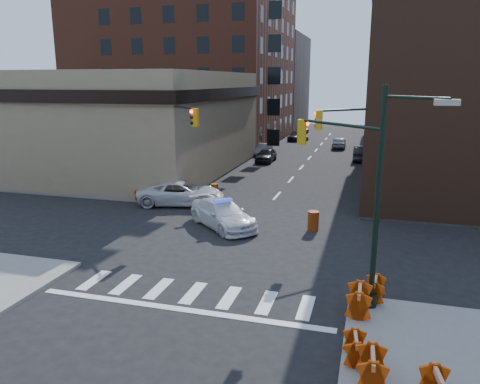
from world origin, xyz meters
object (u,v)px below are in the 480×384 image
Objects in this scene: police_car at (223,214)px; pickup at (181,193)px; barrel_road at (313,221)px; barricade_se_a at (375,289)px; pedestrian_a at (177,181)px; parked_car_wnear at (266,155)px; barrel_bank at (214,190)px; parked_car_enear at (362,153)px; parked_car_wfar at (262,149)px; barricade_nw_a at (162,186)px; pedestrian_b at (144,183)px.

pickup is (-4.26, 3.99, 0.05)m from police_car.
barrel_road is 8.95m from barricade_se_a.
barricade_se_a is (14.20, -14.23, -0.43)m from pedestrian_a.
parked_car_wnear is 15.89m from barrel_bank.
parked_car_enear is at bearing 20.51° from parked_car_wnear.
pickup is 18.55m from parked_car_wnear.
parked_car_wfar is 27.63m from barrel_road.
barrel_road is 0.84× the size of barricade_nw_a.
pedestrian_b reaches higher than barricade_se_a.
barricade_se_a is (12.74, -11.50, -0.24)m from pickup.
barricade_se_a is (1.44, -33.50, -0.21)m from parked_car_enear.
parked_car_wnear reaches higher than barrel_bank.
pedestrian_a is 0.98× the size of pedestrian_b.
barrel_road is at bearing -65.48° from parked_car_wfar.
pickup is 1.40× the size of parked_car_wnear.
barricade_nw_a reaches higher than barrel_bank.
pedestrian_a is 1.72× the size of barrel_bank.
barrel_road is (7.63, -21.67, -0.16)m from parked_car_wnear.
pedestrian_b reaches higher than pickup.
barricade_nw_a is (-3.93, -0.38, 0.15)m from barrel_bank.
pickup reaches higher than barrel_road.
pedestrian_b is at bearing -106.51° from parked_car_wnear.
parked_car_wfar is at bearing -4.99° from parked_car_enear.
pedestrian_a is (-1.76, -20.15, 0.37)m from parked_car_wfar.
pickup is 3.00m from barrel_bank.
barrel_road is at bearing 85.25° from parked_car_enear.
police_car is at bearing 74.47° from parked_car_enear.
pickup is 17.16m from barricade_se_a.
parked_car_wnear is at bearing 89.72° from barricade_nw_a.
pickup is at bearing -27.90° from barricade_nw_a.
barrel_bank is (-7.88, 5.79, -0.06)m from barrel_road.
barricade_se_a is (11.24, -14.08, 0.08)m from barrel_bank.
pedestrian_b reaches higher than parked_car_wnear.
pickup reaches higher than barricade_nw_a.
police_car is at bearing -53.89° from pedestrian_b.
parked_car_enear is at bearing 7.90° from barricade_se_a.
pickup is 1.23× the size of parked_car_enear.
pedestrian_a reaches higher than pickup.
parked_car_wnear is at bearing 54.03° from pedestrian_b.
barricade_se_a is at bearing -145.13° from pickup.
pickup reaches higher than parked_car_enear.
parked_car_wfar is 2.20× the size of pedestrian_b.
barricade_se_a is (3.36, -8.29, 0.02)m from barrel_road.
police_car is 3.98× the size of barricade_nw_a.
pickup is at bearing 62.43° from parked_car_enear.
barrel_road is (9.07, -26.09, -0.08)m from parked_car_wfar.
pedestrian_b is at bearing 160.52° from barrel_road.
pickup is 1.50× the size of parked_car_wfar.
police_car is at bearing 53.90° from barricade_se_a.
parked_car_wfar is 20.34m from barrel_bank.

